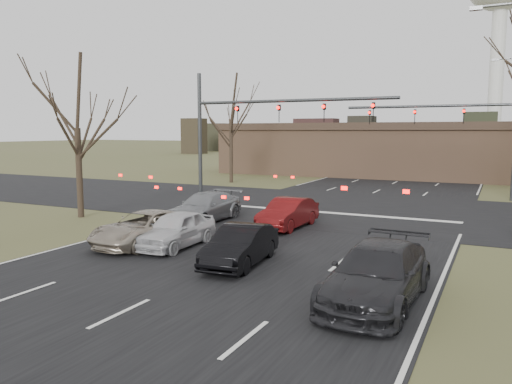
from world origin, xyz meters
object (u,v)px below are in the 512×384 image
Objects in this scene: car_white_sedan at (176,229)px; car_red_ahead at (288,213)px; car_black_hatch at (240,245)px; car_grey_ahead at (205,207)px; building at (431,150)px; car_silver_suv at (145,228)px; mast_arm_near at (247,121)px; car_charcoal_sedan at (377,274)px; mast_arm_far at (469,123)px.

car_white_sedan reaches higher than car_red_ahead.
car_black_hatch is 8.45m from car_grey_ahead.
car_white_sedan is 5.62m from car_grey_ahead.
car_grey_ahead is at bearing -174.77° from car_red_ahead.
building is 36.25m from car_silver_suv.
car_silver_suv is at bearing -85.14° from mast_arm_near.
building is at bearing 97.07° from car_charcoal_sedan.
mast_arm_near is (-7.23, -25.00, 2.41)m from building.
mast_arm_near is at bearing 99.93° from car_white_sedan.
mast_arm_far is 2.25× the size of car_grey_ahead.
car_red_ahead is (4.41, 0.24, -0.02)m from car_grey_ahead.
building is 30.99m from car_grey_ahead.
car_white_sedan is 3.70m from car_black_hatch.
car_black_hatch is (4.83, -0.95, 0.00)m from car_silver_suv.
car_grey_ahead is (-6.96, -30.13, -1.95)m from building.
car_red_ahead is at bearing -114.32° from mast_arm_far.
car_white_sedan is at bearing -98.04° from building.
car_grey_ahead reaches higher than car_white_sedan.
car_white_sedan is at bearing -77.90° from mast_arm_near.
car_grey_ahead is 4.41m from car_red_ahead.
car_white_sedan is 6.02m from car_red_ahead.
mast_arm_far is 22.78m from car_white_sedan.
car_black_hatch is at bearing -63.69° from mast_arm_near.
car_grey_ahead is (-5.46, 6.45, 0.05)m from car_black_hatch.
car_charcoal_sedan reaches higher than car_silver_suv.
mast_arm_near is at bearing 130.74° from car_charcoal_sedan.
car_white_sedan reaches higher than car_black_hatch.
car_silver_suv is at bearing 166.65° from car_charcoal_sedan.
car_red_ahead is (-6.73, -14.90, -4.32)m from mast_arm_far.
building is 36.67m from car_black_hatch.
mast_arm_far is 2.73× the size of car_black_hatch.
mast_arm_near and mast_arm_far have the same top height.
building is 10.42× the size of car_black_hatch.
mast_arm_near is 2.87× the size of car_red_ahead.
mast_arm_near is 2.29× the size of car_charcoal_sedan.
car_black_hatch is at bearing -78.90° from car_red_ahead.
building is 10.04× the size of car_red_ahead.
car_silver_suv is 10.19m from car_charcoal_sedan.
mast_arm_near is 2.45× the size of car_grey_ahead.
mast_arm_far reaches higher than car_red_ahead.
car_red_ahead is at bearing 62.14° from car_silver_suv.
car_white_sedan is (1.33, 0.24, 0.03)m from car_silver_suv.
car_grey_ahead is at bearing -126.36° from mast_arm_far.
building reaches higher than car_black_hatch.
mast_arm_near reaches higher than car_black_hatch.
car_white_sedan is 0.97× the size of car_red_ahead.
car_black_hatch is 0.77× the size of car_charcoal_sedan.
car_white_sedan is 0.83× the size of car_grey_ahead.
car_white_sedan is 1.01× the size of car_black_hatch.
car_charcoal_sedan is at bearing -51.09° from mast_arm_near.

